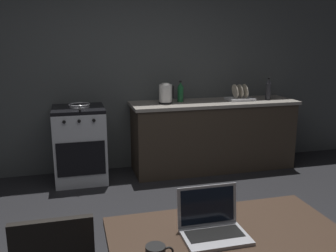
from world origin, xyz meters
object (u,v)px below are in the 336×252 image
Objects in this scene: stove_oven at (80,144)px; electric_kettle at (166,94)px; bottle at (268,89)px; frying_pan at (79,106)px; dish_rack at (240,97)px; bottle_b at (180,92)px; laptop at (213,226)px.

electric_kettle is (1.07, 0.00, 0.57)m from stove_oven.
bottle reaches higher than frying_pan.
bottle_b is (-0.79, 0.08, 0.08)m from dish_rack.
electric_kettle is 0.75× the size of dish_rack.
electric_kettle is at bearing 177.94° from bottle.
dish_rack is (-0.38, 0.05, -0.09)m from bottle.
bottle_b reaches higher than stove_oven.
dish_rack is 1.27× the size of bottle_b.
electric_kettle reaches higher than stove_oven.
bottle_b is at bearing 174.22° from dish_rack.
stove_oven is 3.55× the size of electric_kettle.
bottle_b is (-1.17, 0.13, -0.01)m from bottle.
electric_kettle is 1.05m from frying_pan.
electric_kettle is at bearing -159.69° from bottle_b.
laptop is 2.89m from electric_kettle.
frying_pan is at bearing -178.44° from electric_kettle.
frying_pan is 1.24× the size of dish_rack.
laptop reaches higher than frying_pan.
laptop is 1.26× the size of electric_kettle.
stove_oven is 3.36× the size of bottle_b.
bottle_b is (1.27, 0.11, 0.10)m from frying_pan.
frying_pan is (-0.57, 2.81, 0.16)m from laptop.
stove_oven is 2.14× the size of frying_pan.
laptop is 2.87m from frying_pan.
bottle_b is at bearing 3.68° from stove_oven.
electric_kettle is at bearing 77.93° from laptop.
laptop is 3.01m from bottle_b.
electric_kettle is 0.23m from bottle_b.
bottle reaches higher than electric_kettle.
bottle is at bearing -1.11° from stove_oven.
frying_pan reaches higher than stove_oven.
bottle_b is at bearing 173.67° from bottle.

